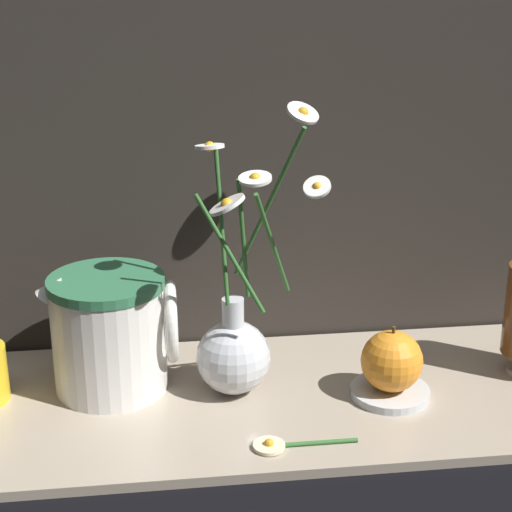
# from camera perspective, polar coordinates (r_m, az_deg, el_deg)

# --- Properties ---
(ground_plane) EXTENTS (6.00, 6.00, 0.00)m
(ground_plane) POSITION_cam_1_polar(r_m,az_deg,el_deg) (1.07, 0.59, -9.84)
(ground_plane) COLOR black
(shelf) EXTENTS (0.89, 0.32, 0.01)m
(shelf) POSITION_cam_1_polar(r_m,az_deg,el_deg) (1.07, 0.59, -9.56)
(shelf) COLOR tan
(shelf) RESTS_ON ground_plane
(vase_with_flowers) EXTENTS (0.17, 0.19, 0.34)m
(vase_with_flowers) POSITION_cam_1_polar(r_m,az_deg,el_deg) (1.05, -1.41, -5.93)
(vase_with_flowers) COLOR silver
(vase_with_flowers) RESTS_ON shelf
(ceramic_pitcher) EXTENTS (0.17, 0.14, 0.16)m
(ceramic_pitcher) POSITION_cam_1_polar(r_m,az_deg,el_deg) (1.06, -9.65, -4.80)
(ceramic_pitcher) COLOR white
(ceramic_pitcher) RESTS_ON shelf
(saucer_plate) EXTENTS (0.10, 0.10, 0.01)m
(saucer_plate) POSITION_cam_1_polar(r_m,az_deg,el_deg) (1.07, 8.91, -8.95)
(saucer_plate) COLOR silver
(saucer_plate) RESTS_ON shelf
(orange_fruit) EXTENTS (0.08, 0.08, 0.08)m
(orange_fruit) POSITION_cam_1_polar(r_m,az_deg,el_deg) (1.05, 9.04, -6.93)
(orange_fruit) COLOR orange
(orange_fruit) RESTS_ON saucer_plate
(loose_daisy) EXTENTS (0.12, 0.04, 0.01)m
(loose_daisy) POSITION_cam_1_polar(r_m,az_deg,el_deg) (0.97, 1.71, -12.46)
(loose_daisy) COLOR #336B2D
(loose_daisy) RESTS_ON shelf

